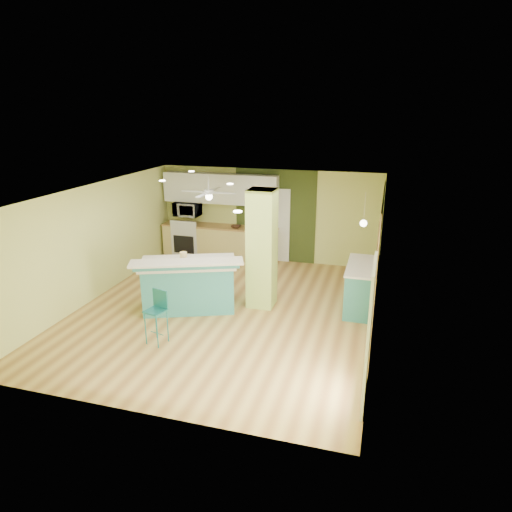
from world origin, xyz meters
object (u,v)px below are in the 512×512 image
at_px(side_counter, 361,287).
at_px(fruit_bowl, 236,227).
at_px(peninsula, 189,284).
at_px(bar_stool, 158,308).
at_px(canister, 183,256).

bearing_deg(side_counter, fruit_bowl, 147.57).
height_order(peninsula, side_counter, peninsula).
relative_size(peninsula, side_counter, 1.57).
height_order(bar_stool, side_counter, bar_stool).
bearing_deg(side_counter, bar_stool, -143.99).
bearing_deg(peninsula, fruit_bowl, 68.77).
bearing_deg(bar_stool, side_counter, 49.93).
bearing_deg(peninsula, side_counter, -6.02).
xyz_separation_m(peninsula, bar_stool, (0.07, -1.49, 0.11)).
bearing_deg(side_counter, canister, -166.63).
bearing_deg(peninsula, bar_stool, -109.11).
xyz_separation_m(side_counter, canister, (-3.61, -0.86, 0.62)).
bearing_deg(canister, bar_stool, -82.23).
height_order(side_counter, canister, canister).
height_order(peninsula, canister, canister).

